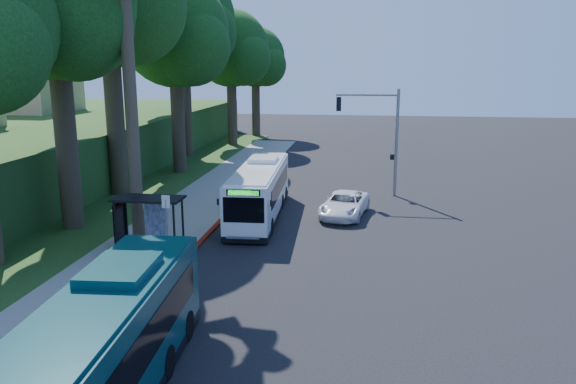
# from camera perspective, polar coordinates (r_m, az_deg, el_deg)

# --- Properties ---
(ground) EXTENTS (140.00, 140.00, 0.00)m
(ground) POSITION_cam_1_polar(r_m,az_deg,el_deg) (28.38, 1.85, -4.64)
(ground) COLOR black
(ground) RESTS_ON ground
(sidewalk) EXTENTS (4.50, 70.00, 0.12)m
(sidewalk) POSITION_cam_1_polar(r_m,az_deg,el_deg) (30.00, -12.18, -3.84)
(sidewalk) COLOR gray
(sidewalk) RESTS_ON ground
(red_curb) EXTENTS (0.25, 30.00, 0.13)m
(red_curb) POSITION_cam_1_polar(r_m,az_deg,el_deg) (25.67, -10.39, -6.62)
(red_curb) COLOR maroon
(red_curb) RESTS_ON ground
(grass_verge) EXTENTS (8.00, 70.00, 0.06)m
(grass_verge) POSITION_cam_1_polar(r_m,az_deg,el_deg) (36.65, -17.89, -1.18)
(grass_verge) COLOR #234719
(grass_verge) RESTS_ON ground
(bus_shelter) EXTENTS (3.20, 1.51, 2.55)m
(bus_shelter) POSITION_cam_1_polar(r_m,az_deg,el_deg) (26.96, -14.34, -2.00)
(bus_shelter) COLOR black
(bus_shelter) RESTS_ON ground
(stop_sign_pole) EXTENTS (0.35, 0.06, 3.17)m
(stop_sign_pole) POSITION_cam_1_polar(r_m,az_deg,el_deg) (24.30, -12.22, -2.83)
(stop_sign_pole) COLOR gray
(stop_sign_pole) RESTS_ON ground
(traffic_signal_pole) EXTENTS (4.10, 0.30, 7.00)m
(traffic_signal_pole) POSITION_cam_1_polar(r_m,az_deg,el_deg) (37.15, 9.44, 6.34)
(traffic_signal_pole) COLOR gray
(traffic_signal_pole) RESTS_ON ground
(hillside_backdrop) EXTENTS (24.00, 60.00, 8.80)m
(hillside_backdrop) POSITION_cam_1_polar(r_m,az_deg,el_deg) (51.52, -26.62, 4.72)
(hillside_backdrop) COLOR #234719
(hillside_backdrop) RESTS_ON ground
(tree_0) EXTENTS (8.40, 8.00, 15.70)m
(tree_0) POSITION_cam_1_polar(r_m,az_deg,el_deg) (31.05, -22.49, 16.86)
(tree_0) COLOR #382B1E
(tree_0) RESTS_ON ground
(tree_2) EXTENTS (8.82, 8.40, 15.12)m
(tree_2) POSITION_cam_1_polar(r_m,az_deg,el_deg) (45.41, -11.34, 15.08)
(tree_2) COLOR #382B1E
(tree_2) RESTS_ON ground
(tree_3) EXTENTS (10.08, 9.60, 17.28)m
(tree_3) POSITION_cam_1_polar(r_m,az_deg,el_deg) (53.69, -10.58, 16.34)
(tree_3) COLOR #382B1E
(tree_3) RESTS_ON ground
(tree_4) EXTENTS (8.40, 8.00, 14.14)m
(tree_4) POSITION_cam_1_polar(r_m,az_deg,el_deg) (60.62, -5.74, 13.94)
(tree_4) COLOR #382B1E
(tree_4) RESTS_ON ground
(tree_5) EXTENTS (7.35, 7.00, 12.86)m
(tree_5) POSITION_cam_1_polar(r_m,az_deg,el_deg) (68.21, -3.27, 13.22)
(tree_5) COLOR #382B1E
(tree_5) RESTS_ON ground
(white_bus) EXTENTS (2.78, 10.76, 3.18)m
(white_bus) POSITION_cam_1_polar(r_m,az_deg,el_deg) (31.96, -2.89, 0.23)
(white_bus) COLOR white
(white_bus) RESTS_ON ground
(teal_bus) EXTENTS (3.13, 11.37, 3.35)m
(teal_bus) POSITION_cam_1_polar(r_m,az_deg,el_deg) (14.86, -18.77, -15.56)
(teal_bus) COLOR #0A373C
(teal_bus) RESTS_ON ground
(pickup) EXTENTS (3.02, 5.20, 1.36)m
(pickup) POSITION_cam_1_polar(r_m,az_deg,el_deg) (32.34, 5.76, -1.25)
(pickup) COLOR white
(pickup) RESTS_ON ground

